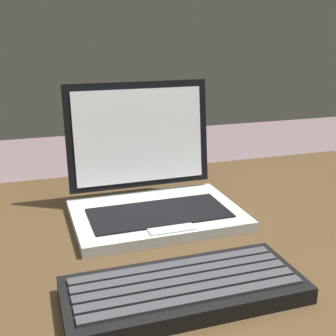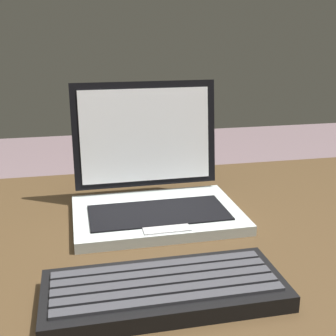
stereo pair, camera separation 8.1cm
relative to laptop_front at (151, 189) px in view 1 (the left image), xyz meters
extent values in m
cube|color=#46331D|center=(-0.08, -0.11, -0.06)|extent=(1.45, 0.78, 0.03)
cylinder|color=black|center=(0.59, 0.22, -0.43)|extent=(0.05, 0.05, 0.71)
cube|color=#B6C0BD|center=(0.00, -0.04, -0.04)|extent=(0.31, 0.22, 0.02)
cube|color=black|center=(0.00, -0.05, -0.03)|extent=(0.26, 0.12, 0.00)
cube|color=#BBB7B9|center=(0.00, -0.12, -0.03)|extent=(0.08, 0.04, 0.00)
cube|color=black|center=(0.00, 0.08, 0.09)|extent=(0.30, 0.04, 0.21)
cube|color=white|center=(0.00, 0.08, 0.09)|extent=(0.27, 0.03, 0.19)
cube|color=#59CCF2|center=(0.00, 0.08, 0.08)|extent=(0.25, 0.00, 0.01)
cube|color=black|center=(-0.04, -0.29, -0.04)|extent=(0.32, 0.14, 0.02)
cube|color=#38383D|center=(-0.04, -0.33, -0.02)|extent=(0.30, 0.02, 0.00)
cube|color=#38383D|center=(-0.04, -0.31, -0.02)|extent=(0.30, 0.02, 0.00)
cube|color=#38383D|center=(-0.04, -0.29, -0.02)|extent=(0.30, 0.02, 0.00)
cube|color=#38383D|center=(-0.04, -0.27, -0.02)|extent=(0.30, 0.02, 0.00)
cube|color=#38383D|center=(-0.04, -0.25, -0.02)|extent=(0.30, 0.02, 0.00)
camera|label=1|loc=(-0.22, -0.78, 0.30)|focal=47.67mm
camera|label=2|loc=(-0.14, -0.80, 0.30)|focal=47.67mm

